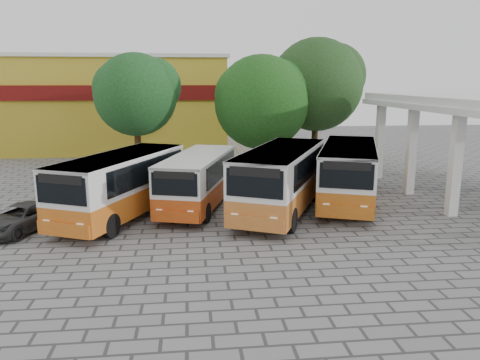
{
  "coord_description": "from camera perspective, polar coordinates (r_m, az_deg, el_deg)",
  "views": [
    {
      "loc": [
        -4.2,
        -17.99,
        6.15
      ],
      "look_at": [
        -1.84,
        3.76,
        1.5
      ],
      "focal_mm": 35.0,
      "sensor_mm": 36.0,
      "label": 1
    }
  ],
  "objects": [
    {
      "name": "tree_right",
      "position": [
        34.43,
        9.43,
        11.74
      ],
      "size": [
        6.91,
        6.58,
        9.16
      ],
      "color": "#2F2111",
      "rests_on": "ground"
    },
    {
      "name": "bus_centre_left",
      "position": [
        22.87,
        -5.13,
        0.3
      ],
      "size": [
        4.21,
        7.78,
        2.64
      ],
      "rotation": [
        0.0,
        0.0,
        -0.29
      ],
      "color": "#B43F0C",
      "rests_on": "ground"
    },
    {
      "name": "parked_car",
      "position": [
        21.57,
        -25.16,
        -4.21
      ],
      "size": [
        3.27,
        4.39,
        1.11
      ],
      "primitive_type": "imported",
      "rotation": [
        0.0,
        0.0,
        -0.41
      ],
      "color": "#2D2D2D",
      "rests_on": "ground"
    },
    {
      "name": "bus_far_left",
      "position": [
        21.76,
        -14.27,
        -0.22
      ],
      "size": [
        5.54,
        8.67,
        2.91
      ],
      "rotation": [
        0.0,
        0.0,
        -0.42
      ],
      "color": "#BF5A13",
      "rests_on": "ground"
    },
    {
      "name": "tree_middle",
      "position": [
        31.91,
        2.78,
        9.82
      ],
      "size": [
        6.65,
        6.34,
        7.9
      ],
      "color": "#422B15",
      "rests_on": "ground"
    },
    {
      "name": "bus_far_right",
      "position": [
        24.16,
        13.1,
        1.16
      ],
      "size": [
        5.27,
        8.9,
        3.0
      ],
      "rotation": [
        0.0,
        0.0,
        -0.36
      ],
      "color": "#B05611",
      "rests_on": "ground"
    },
    {
      "name": "bus_centre_right",
      "position": [
        21.97,
        5.06,
        0.47
      ],
      "size": [
        5.96,
        9.15,
        3.07
      ],
      "rotation": [
        0.0,
        0.0,
        -0.44
      ],
      "color": "#B66324",
      "rests_on": "ground"
    },
    {
      "name": "ground",
      "position": [
        19.47,
        6.63,
        -6.49
      ],
      "size": [
        90.0,
        90.0,
        0.0
      ],
      "primitive_type": "plane",
      "color": "slate",
      "rests_on": "ground"
    },
    {
      "name": "tree_left",
      "position": [
        31.24,
        -12.49,
        10.45
      ],
      "size": [
        5.58,
        5.31,
        7.94
      ],
      "color": "#4C2D13",
      "rests_on": "ground"
    },
    {
      "name": "shophouse_block",
      "position": [
        44.54,
        -15.16,
        9.04
      ],
      "size": [
        20.4,
        10.4,
        8.3
      ],
      "color": "#AA9220",
      "rests_on": "ground"
    }
  ]
}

